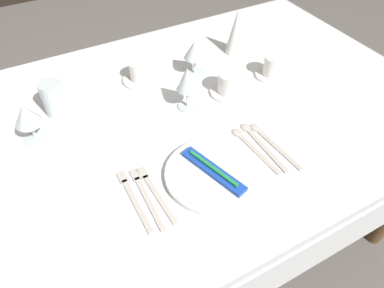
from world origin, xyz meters
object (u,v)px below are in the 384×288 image
(coffee_cup_far, at_px, (274,65))
(napkin_folded, at_px, (236,32))
(fork_inner, at_px, (145,195))
(wine_glass_right, at_px, (195,51))
(spoon_soup, at_px, (249,145))
(toothbrush_package, at_px, (213,170))
(coffee_cup_right, at_px, (230,82))
(dinner_plate, at_px, (213,174))
(spoon_tea, at_px, (269,140))
(fork_salad, at_px, (133,198))
(drink_tumbler, at_px, (54,100))
(coffee_cup_left, at_px, (141,70))
(wine_glass_left, at_px, (26,116))
(wine_glass_centre, at_px, (187,81))
(spoon_dessert, at_px, (258,141))
(fork_outer, at_px, (155,192))

(coffee_cup_far, xyz_separation_m, napkin_folded, (-0.03, 0.21, 0.04))
(fork_inner, height_order, wine_glass_right, wine_glass_right)
(spoon_soup, bearing_deg, toothbrush_package, -162.20)
(coffee_cup_right, bearing_deg, toothbrush_package, -129.47)
(dinner_plate, height_order, coffee_cup_right, coffee_cup_right)
(spoon_tea, bearing_deg, fork_salad, -179.77)
(spoon_soup, height_order, coffee_cup_right, coffee_cup_right)
(drink_tumbler, bearing_deg, spoon_tea, -39.73)
(spoon_soup, height_order, spoon_tea, same)
(coffee_cup_left, height_order, coffee_cup_right, coffee_cup_right)
(wine_glass_left, xyz_separation_m, drink_tumbler, (0.09, 0.09, -0.04))
(coffee_cup_far, bearing_deg, wine_glass_centre, -178.24)
(toothbrush_package, bearing_deg, drink_tumbler, 122.81)
(toothbrush_package, xyz_separation_m, spoon_dessert, (0.19, 0.05, -0.02))
(fork_salad, bearing_deg, wine_glass_right, 45.39)
(coffee_cup_far, bearing_deg, fork_outer, -155.01)
(spoon_dessert, bearing_deg, coffee_cup_right, 77.49)
(dinner_plate, bearing_deg, spoon_soup, 17.80)
(toothbrush_package, height_order, spoon_tea, toothbrush_package)
(spoon_soup, xyz_separation_m, wine_glass_right, (0.04, 0.41, 0.09))
(dinner_plate, distance_m, spoon_soup, 0.17)
(spoon_soup, distance_m, drink_tumbler, 0.63)
(wine_glass_centre, bearing_deg, drink_tumbler, 154.96)
(wine_glass_left, distance_m, wine_glass_right, 0.60)
(fork_inner, height_order, napkin_folded, napkin_folded)
(spoon_dessert, bearing_deg, coffee_cup_left, 112.02)
(fork_outer, distance_m, coffee_cup_left, 0.51)
(wine_glass_left, distance_m, napkin_folded, 0.82)
(fork_salad, xyz_separation_m, coffee_cup_right, (0.47, 0.26, 0.04))
(fork_outer, xyz_separation_m, coffee_cup_right, (0.41, 0.27, 0.04))
(fork_inner, distance_m, drink_tumbler, 0.47)
(fork_inner, bearing_deg, spoon_tea, 1.48)
(spoon_tea, xyz_separation_m, wine_glass_centre, (-0.14, 0.26, 0.10))
(wine_glass_right, height_order, drink_tumbler, wine_glass_right)
(fork_outer, distance_m, wine_glass_left, 0.44)
(toothbrush_package, xyz_separation_m, coffee_cup_far, (0.44, 0.31, 0.02))
(fork_outer, xyz_separation_m, wine_glass_centre, (0.24, 0.27, 0.10))
(wine_glass_right, bearing_deg, wine_glass_left, -173.19)
(toothbrush_package, height_order, fork_inner, toothbrush_package)
(drink_tumbler, height_order, napkin_folded, napkin_folded)
(spoon_dessert, relative_size, wine_glass_left, 1.76)
(coffee_cup_right, bearing_deg, coffee_cup_far, 3.13)
(drink_tumbler, bearing_deg, napkin_folded, 2.86)
(wine_glass_right, height_order, napkin_folded, napkin_folded)
(spoon_tea, relative_size, napkin_folded, 1.25)
(spoon_tea, height_order, drink_tumbler, drink_tumbler)
(toothbrush_package, bearing_deg, wine_glass_right, 67.00)
(wine_glass_centre, height_order, drink_tumbler, wine_glass_centre)
(toothbrush_package, xyz_separation_m, napkin_folded, (0.41, 0.51, 0.06))
(fork_outer, relative_size, wine_glass_left, 1.63)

